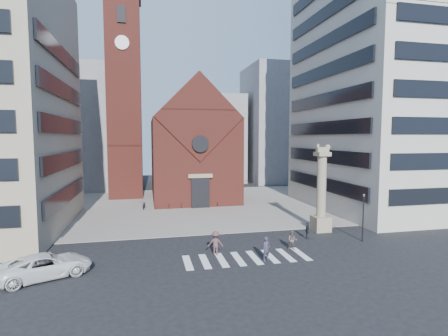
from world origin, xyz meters
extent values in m
plane|color=black|center=(0.00, 0.00, 0.00)|extent=(120.00, 120.00, 0.00)
cube|color=gray|center=(0.00, 19.00, 0.03)|extent=(46.00, 30.00, 0.05)
cube|color=maroon|center=(0.00, 25.00, 6.00)|extent=(12.00, 16.00, 12.00)
cube|color=maroon|center=(0.00, 25.40, 12.00)|extent=(12.00, 15.40, 12.00)
cube|color=maroon|center=(0.00, 17.05, 12.00)|extent=(11.76, 0.50, 11.76)
cylinder|color=black|center=(0.00, 16.60, 8.50)|extent=(2.20, 0.30, 2.20)
cube|color=black|center=(0.00, 16.85, 2.00)|extent=(2.40, 0.30, 4.00)
cube|color=gray|center=(0.00, 16.80, 4.30)|extent=(3.20, 0.40, 0.50)
cube|color=maroon|center=(-10.00, 28.00, 15.00)|extent=(5.00, 5.00, 30.00)
cylinder|color=white|center=(-10.00, 25.40, 23.00)|extent=(2.00, 0.20, 2.00)
cube|color=black|center=(-10.00, 25.40, 27.00)|extent=(1.20, 0.20, 2.40)
cube|color=#A8A298|center=(24.00, 12.00, 16.00)|extent=(18.00, 22.00, 32.00)
cube|color=gray|center=(-20.00, 40.00, 11.00)|extent=(16.00, 14.00, 22.00)
cube|color=gray|center=(6.00, 45.00, 9.00)|extent=(14.00, 12.00, 18.00)
cube|color=gray|center=(22.00, 42.00, 12.00)|extent=(16.00, 14.00, 24.00)
cube|color=gray|center=(10.00, 3.00, 0.75)|extent=(1.60, 1.60, 1.50)
cylinder|color=gray|center=(10.00, 3.00, 4.50)|extent=(0.90, 0.90, 6.00)
cube|color=gray|center=(10.00, 3.00, 7.70)|extent=(1.30, 1.30, 0.40)
cube|color=gray|center=(10.00, 3.00, 8.10)|extent=(1.20, 0.50, 0.55)
sphere|color=gray|center=(10.55, 3.00, 8.35)|extent=(0.56, 0.56, 0.56)
cube|color=gray|center=(9.50, 3.00, 8.50)|extent=(0.25, 0.15, 0.35)
cylinder|color=black|center=(12.00, -1.00, 1.75)|extent=(0.12, 0.12, 3.50)
imported|color=black|center=(12.00, -1.00, 3.90)|extent=(0.13, 0.16, 0.80)
imported|color=silver|center=(-13.54, -3.67, 0.80)|extent=(6.32, 4.76, 1.59)
imported|color=#302D3F|center=(1.88, -3.84, 0.92)|extent=(0.79, 0.67, 1.84)
imported|color=#574946|center=(4.85, -1.87, 0.80)|extent=(0.96, 0.87, 1.60)
imported|color=#25262C|center=(7.45, 0.69, 0.80)|extent=(0.62, 1.00, 1.59)
imported|color=#4B3232|center=(-1.63, -1.73, 0.95)|extent=(1.35, 0.94, 1.90)
imported|color=black|center=(-7.28, 17.65, 0.56)|extent=(0.87, 2.00, 1.02)
imported|color=black|center=(-5.67, 17.65, 0.62)|extent=(0.72, 1.93, 1.13)
imported|color=black|center=(-4.06, 17.65, 0.56)|extent=(0.87, 2.00, 1.02)
imported|color=black|center=(-2.44, 17.65, 0.62)|extent=(0.72, 1.93, 1.13)
imported|color=black|center=(-0.83, 17.65, 0.56)|extent=(0.87, 2.00, 1.02)
imported|color=black|center=(0.78, 17.65, 0.62)|extent=(0.72, 1.93, 1.13)
imported|color=black|center=(2.39, 17.65, 0.56)|extent=(0.87, 2.00, 1.02)
camera|label=1|loc=(-6.85, -28.29, 9.30)|focal=28.00mm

